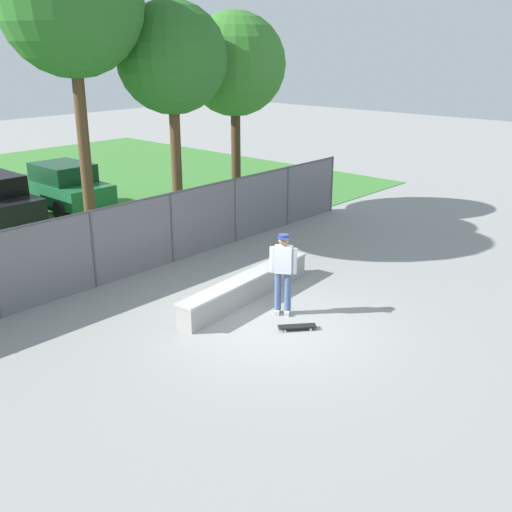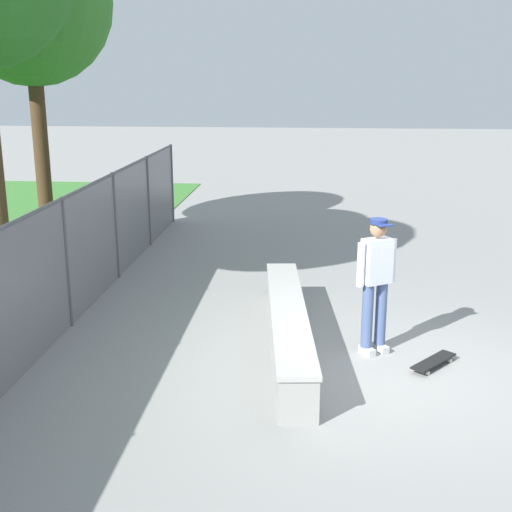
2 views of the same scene
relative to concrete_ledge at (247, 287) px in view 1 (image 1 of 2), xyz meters
name	(u,v)px [view 1 (image 1 of 2)]	position (x,y,z in m)	size (l,w,h in m)	color
ground_plane	(268,325)	(-0.72, -1.28, -0.29)	(80.00, 80.00, 0.00)	gray
concrete_ledge	(247,287)	(0.00, 0.00, 0.00)	(4.39, 0.89, 0.58)	#999993
skateboarder	(283,270)	(-0.08, -1.15, 0.74)	(0.42, 0.53, 1.84)	beige
skateboard	(297,326)	(-0.49, -1.89, -0.22)	(0.74, 0.67, 0.09)	black
chainlink_fence	(134,235)	(-0.72, 3.26, 0.76)	(17.36, 0.07, 1.95)	#4C4C51
tree_near_left	(71,4)	(-0.43, 5.67, 6.33)	(3.74, 3.74, 8.53)	#513823
tree_near_right	(172,59)	(2.38, 5.14, 4.97)	(3.21, 3.21, 6.91)	#513823
tree_mid	(235,65)	(5.39, 5.54, 4.73)	(3.36, 3.36, 6.73)	#47301E
car_green	(63,186)	(1.67, 10.67, 0.55)	(2.04, 4.21, 1.66)	#1E6638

